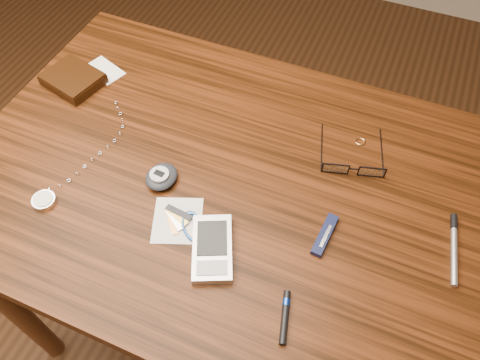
# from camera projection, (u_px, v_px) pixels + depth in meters

# --- Properties ---
(ground) EXTENTS (3.80, 3.80, 0.00)m
(ground) POSITION_uv_depth(u_px,v_px,m) (230.00, 316.00, 1.49)
(ground) COLOR #472814
(ground) RESTS_ON ground
(desk) EXTENTS (1.00, 0.70, 0.75)m
(desk) POSITION_uv_depth(u_px,v_px,m) (225.00, 205.00, 0.96)
(desk) COLOR #3D1A09
(desk) RESTS_ON ground
(wallet_and_card) EXTENTS (0.16, 0.16, 0.03)m
(wallet_and_card) POSITION_uv_depth(u_px,v_px,m) (74.00, 79.00, 1.02)
(wallet_and_card) COLOR black
(wallet_and_card) RESTS_ON desk
(eyeglasses) EXTENTS (0.15, 0.15, 0.03)m
(eyeglasses) POSITION_uv_depth(u_px,v_px,m) (353.00, 168.00, 0.88)
(eyeglasses) COLOR black
(eyeglasses) RESTS_ON desk
(gold_ring) EXTENTS (0.02, 0.02, 0.00)m
(gold_ring) POSITION_uv_depth(u_px,v_px,m) (360.00, 142.00, 0.93)
(gold_ring) COLOR #EEB76D
(gold_ring) RESTS_ON desk
(pocket_watch) EXTENTS (0.07, 0.29, 0.01)m
(pocket_watch) POSITION_uv_depth(u_px,v_px,m) (48.00, 196.00, 0.84)
(pocket_watch) COLOR white
(pocket_watch) RESTS_ON desk
(pda_phone) EXTENTS (0.11, 0.14, 0.02)m
(pda_phone) POSITION_uv_depth(u_px,v_px,m) (212.00, 248.00, 0.78)
(pda_phone) COLOR #B3B3B8
(pda_phone) RESTS_ON desk
(pedometer) EXTENTS (0.06, 0.07, 0.03)m
(pedometer) POSITION_uv_depth(u_px,v_px,m) (161.00, 177.00, 0.86)
(pedometer) COLOR #1F2229
(pedometer) RESTS_ON desk
(notepad_keys) EXTENTS (0.13, 0.12, 0.01)m
(notepad_keys) POSITION_uv_depth(u_px,v_px,m) (185.00, 223.00, 0.81)
(notepad_keys) COLOR silver
(notepad_keys) RESTS_ON desk
(pocket_knife) EXTENTS (0.03, 0.09, 0.01)m
(pocket_knife) POSITION_uv_depth(u_px,v_px,m) (325.00, 235.00, 0.80)
(pocket_knife) COLOR black
(pocket_knife) RESTS_ON desk
(silver_pen) EXTENTS (0.03, 0.14, 0.01)m
(silver_pen) POSITION_uv_depth(u_px,v_px,m) (454.00, 243.00, 0.79)
(silver_pen) COLOR silver
(silver_pen) RESTS_ON desk
(black_blue_pen) EXTENTS (0.03, 0.08, 0.01)m
(black_blue_pen) POSITION_uv_depth(u_px,v_px,m) (285.00, 315.00, 0.72)
(black_blue_pen) COLOR black
(black_blue_pen) RESTS_ON desk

